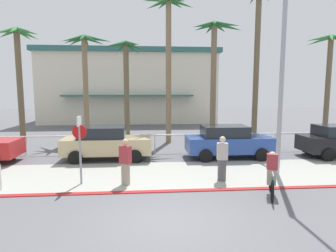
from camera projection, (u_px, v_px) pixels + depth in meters
name	position (u px, v px, depth m)	size (l,w,h in m)	color
ground_plane	(154.00, 147.00, 17.52)	(80.00, 80.00, 0.00)	#5B5B60
sidewalk_strip	(159.00, 175.00, 11.79)	(44.00, 4.00, 0.02)	#9E9E93
curb_paint	(161.00, 191.00, 9.81)	(44.00, 0.24, 0.03)	maroon
building_backdrop	(131.00, 87.00, 33.48)	(19.28, 11.05, 7.90)	beige
rail_fence	(155.00, 138.00, 15.94)	(23.54, 0.08, 1.04)	white
stop_sign_bike_lane	(80.00, 140.00, 10.40)	(0.52, 0.56, 2.56)	gray
streetlight_curb	(285.00, 70.00, 11.02)	(0.24, 2.54, 7.50)	#9EA0A5
palm_tree_0	(18.00, 55.00, 17.47)	(2.74, 3.29, 7.39)	brown
palm_tree_1	(85.00, 60.00, 19.37)	(3.34, 3.31, 7.27)	#846B4C
palm_tree_2	(126.00, 68.00, 18.82)	(2.81, 3.37, 6.78)	brown
palm_tree_3	(168.00, 35.00, 18.28)	(3.43, 3.18, 9.43)	#846B4C
palm_tree_4	(215.00, 53.00, 17.69)	(3.40, 3.37, 7.80)	#756047
palm_tree_5	(258.00, 31.00, 18.32)	(3.07, 3.62, 10.05)	brown
palm_tree_6	(329.00, 63.00, 20.19)	(3.60, 3.09, 7.44)	brown
car_tan_1	(106.00, 143.00, 14.34)	(4.40, 2.02, 1.69)	tan
car_blue_2	(228.00, 141.00, 14.70)	(4.40, 2.02, 1.69)	#284793
cyclist_teal_0	(272.00, 175.00, 9.45)	(0.72, 1.72, 1.50)	black
pedestrian_0	(125.00, 164.00, 10.42)	(0.48, 0.44, 1.73)	gray
pedestrian_1	(222.00, 160.00, 10.90)	(0.43, 0.35, 1.75)	#4C4C51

